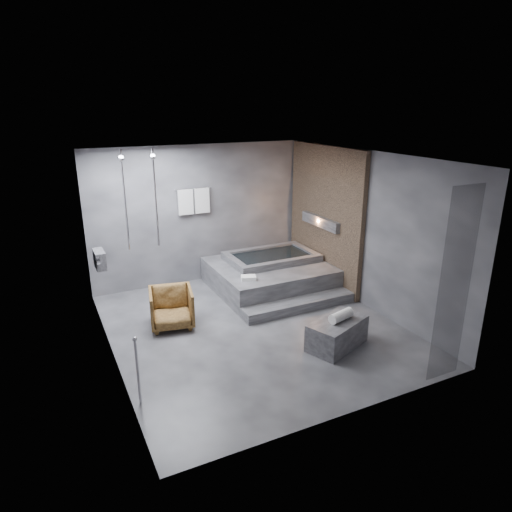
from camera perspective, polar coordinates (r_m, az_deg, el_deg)
room at (r=7.45m, az=1.62°, el=4.39°), size 5.00×5.04×2.82m
tub_deck at (r=9.21m, az=1.66°, el=-2.46°), size 2.20×2.00×0.50m
tub_step at (r=8.33m, az=5.45°, el=-6.10°), size 2.20×0.36×0.18m
concrete_bench at (r=7.17m, az=10.09°, el=-9.49°), size 1.09×0.84×0.43m
driftwood_chair at (r=7.75m, az=-10.52°, el=-6.38°), size 0.83×0.85×0.65m
rolled_towel at (r=7.06m, az=10.59°, el=-7.35°), size 0.45×0.26×0.15m
deck_towel at (r=8.31m, az=-0.94°, el=-2.74°), size 0.31×0.27×0.07m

